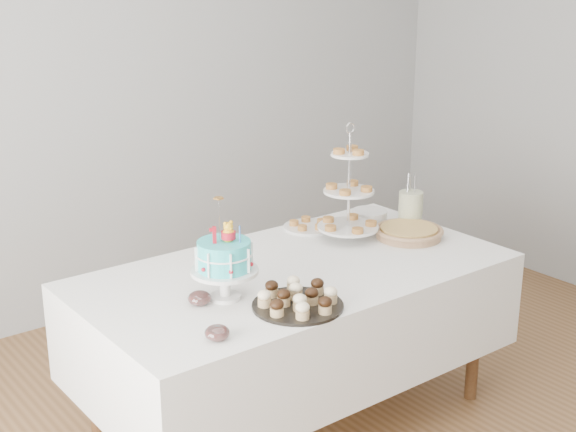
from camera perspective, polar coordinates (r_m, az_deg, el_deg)
walls at (r=3.16m, az=3.88°, el=4.47°), size 5.04×4.04×2.70m
table at (r=3.65m, az=0.48°, el=-7.07°), size 1.92×1.02×0.77m
birthday_cake at (r=3.22m, az=-4.53°, el=-4.01°), size 0.27×0.27×0.42m
cupcake_tray at (r=3.16m, az=0.70°, el=-5.83°), size 0.36×0.36×0.08m
pie at (r=3.98m, az=8.58°, el=-1.12°), size 0.34×0.34×0.05m
tiered_stand at (r=3.86m, az=4.35°, el=1.73°), size 0.30×0.30×0.58m
plate_stack at (r=4.16m, az=5.81°, el=-0.07°), size 0.18×0.18×0.07m
pastry_plate at (r=4.07m, az=1.48°, el=-0.66°), size 0.26×0.26×0.04m
jam_bowl_a at (r=2.92m, az=-5.06°, el=-8.28°), size 0.09×0.09×0.06m
jam_bowl_b at (r=3.21m, az=-6.31°, el=-5.84°), size 0.09×0.09×0.06m
utensil_pitcher at (r=4.14m, az=8.71°, el=0.62°), size 0.13×0.12×0.27m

